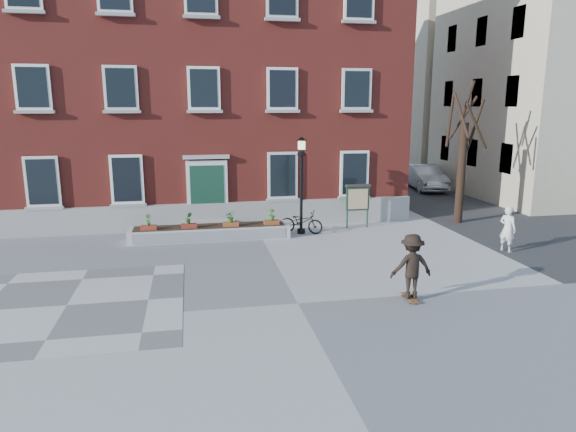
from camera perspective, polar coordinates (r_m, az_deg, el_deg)
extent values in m
plane|color=#9E9EA0|center=(13.81, 1.10, -9.68)|extent=(100.00, 100.00, 0.00)
cube|color=slate|center=(14.86, -23.37, -9.10)|extent=(6.00, 6.00, 0.01)
imported|color=black|center=(20.99, 1.50, -0.64)|extent=(1.87, 1.39, 0.94)
imported|color=#BBBDC0|center=(32.87, 15.00, 4.18)|extent=(2.17, 4.79, 1.52)
imported|color=silver|center=(19.87, 23.22, -1.33)|extent=(0.62, 0.72, 1.66)
cube|color=maroon|center=(26.55, -9.69, 13.93)|extent=(18.00, 10.00, 12.00)
cube|color=#9B9A96|center=(21.91, -8.86, -0.02)|extent=(18.00, 0.24, 1.10)
cube|color=#999994|center=(21.88, -8.81, -1.24)|extent=(2.60, 0.80, 0.20)
cube|color=#A6A6A1|center=(21.98, -8.84, -0.64)|extent=(2.20, 0.50, 0.20)
cube|color=silver|center=(21.74, -8.96, 2.84)|extent=(1.70, 0.12, 2.50)
cube|color=#153A29|center=(21.71, -8.94, 2.56)|extent=(1.40, 0.06, 2.30)
cube|color=#ADADA8|center=(21.52, -9.08, 6.50)|extent=(1.90, 0.25, 0.15)
cube|color=silver|center=(22.38, -25.63, 3.47)|extent=(1.30, 0.10, 2.00)
cube|color=black|center=(22.33, -25.66, 3.45)|extent=(1.08, 0.04, 1.78)
cube|color=#A5A5A0|center=(22.49, -25.42, 0.78)|extent=(1.44, 0.20, 0.12)
cube|color=white|center=(22.19, -26.51, 12.68)|extent=(1.30, 0.10, 1.70)
cube|color=black|center=(22.14, -26.55, 12.68)|extent=(1.08, 0.04, 1.48)
cube|color=gray|center=(22.12, -26.32, 10.33)|extent=(1.44, 0.20, 0.12)
cube|color=#9A9A95|center=(22.37, -27.25, 19.55)|extent=(1.44, 0.20, 0.12)
cube|color=white|center=(21.78, -17.46, 3.90)|extent=(1.30, 0.10, 2.00)
cube|color=black|center=(21.73, -17.48, 3.88)|extent=(1.08, 0.04, 1.78)
cube|color=gray|center=(21.89, -17.30, 1.13)|extent=(1.44, 0.20, 0.12)
cube|color=silver|center=(21.58, -18.09, 13.39)|extent=(1.30, 0.10, 1.70)
cube|color=black|center=(21.53, -18.11, 13.39)|extent=(1.08, 0.04, 1.48)
cube|color=#959691|center=(21.52, -17.95, 10.98)|extent=(1.44, 0.20, 0.12)
cube|color=#9C9B97|center=(21.77, -18.61, 20.47)|extent=(1.44, 0.20, 0.12)
cube|color=white|center=(21.44, -9.33, 13.83)|extent=(1.30, 0.10, 1.70)
cube|color=black|center=(21.39, -9.33, 13.84)|extent=(1.08, 0.04, 1.48)
cube|color=#9E9E99|center=(21.38, -9.24, 11.40)|extent=(1.44, 0.20, 0.12)
cube|color=gray|center=(21.63, -9.59, 20.97)|extent=(1.44, 0.20, 0.12)
cube|color=silver|center=(21.97, -0.61, 4.54)|extent=(1.30, 0.10, 2.00)
cube|color=black|center=(21.92, -0.59, 4.52)|extent=(1.08, 0.04, 1.78)
cube|color=#9D9D98|center=(22.08, -0.58, 1.79)|extent=(1.44, 0.20, 0.12)
cube|color=white|center=(21.78, -0.63, 13.96)|extent=(1.30, 0.10, 1.70)
cube|color=black|center=(21.73, -0.61, 13.97)|extent=(1.08, 0.04, 1.48)
cube|color=#9C9B97|center=(21.71, -0.60, 11.57)|extent=(1.44, 0.20, 0.12)
cube|color=#A0A19B|center=(21.96, -0.62, 21.00)|extent=(1.44, 0.20, 0.12)
cube|color=white|center=(22.75, 7.37, 4.70)|extent=(1.30, 0.10, 2.00)
cube|color=black|center=(22.71, 7.41, 4.69)|extent=(1.08, 0.04, 1.78)
cube|color=gray|center=(22.86, 7.34, 2.05)|extent=(1.44, 0.20, 0.12)
cube|color=silver|center=(22.57, 7.63, 13.80)|extent=(1.30, 0.10, 1.70)
cube|color=black|center=(22.52, 7.67, 13.80)|extent=(1.08, 0.04, 1.48)
cube|color=#9D9D98|center=(22.50, 7.61, 11.49)|extent=(1.44, 0.20, 0.12)
cube|color=gray|center=(22.75, 7.88, 20.59)|extent=(1.44, 0.20, 0.12)
cube|color=silver|center=(20.34, -8.65, -1.84)|extent=(6.20, 1.10, 0.50)
cube|color=silver|center=(19.80, -8.58, -2.23)|extent=(5.80, 0.02, 0.40)
cube|color=black|center=(20.28, -8.67, -1.15)|extent=(5.80, 0.90, 0.06)
cube|color=maroon|center=(20.07, -15.22, -1.30)|extent=(0.60, 0.25, 0.20)
imported|color=#2C691F|center=(20.00, -15.28, -0.39)|extent=(0.24, 0.24, 0.45)
cube|color=maroon|center=(20.00, -10.94, -1.13)|extent=(0.60, 0.25, 0.20)
imported|color=#27601D|center=(19.93, -10.98, -0.22)|extent=(0.25, 0.25, 0.45)
cube|color=#974A21|center=(20.06, -6.37, -0.94)|extent=(0.60, 0.25, 0.20)
imported|color=#315F1C|center=(19.99, -6.39, -0.04)|extent=(0.40, 0.40, 0.45)
cube|color=brown|center=(20.24, -1.85, -0.75)|extent=(0.60, 0.25, 0.20)
imported|color=#396C20|center=(20.17, -1.86, 0.15)|extent=(0.25, 0.25, 0.45)
cylinder|color=black|center=(23.79, 18.68, 4.49)|extent=(0.36, 0.36, 4.40)
cylinder|color=#2E2114|center=(23.88, 20.10, 9.45)|extent=(0.12, 1.12, 2.23)
cylinder|color=black|center=(24.16, 18.81, 10.20)|extent=(1.18, 0.49, 1.97)
cylinder|color=black|center=(23.69, 17.58, 10.24)|extent=(0.88, 1.14, 2.35)
cylinder|color=#322016|center=(23.27, 18.71, 10.58)|extent=(0.60, 0.77, 1.90)
cylinder|color=#302115|center=(23.19, 20.23, 9.27)|extent=(1.39, 0.55, 1.95)
cylinder|color=black|center=(23.80, 19.39, 12.12)|extent=(0.43, 0.48, 1.58)
cube|color=#343436|center=(34.26, 14.67, 3.23)|extent=(8.00, 36.00, 0.01)
cube|color=beige|center=(33.67, 27.94, 14.04)|extent=(10.00, 11.00, 14.00)
cube|color=beige|center=(43.74, 17.87, 13.48)|extent=(10.00, 11.00, 13.00)
cube|color=black|center=(28.25, 23.13, 5.90)|extent=(0.08, 1.00, 1.50)
cube|color=black|center=(30.94, 19.85, 6.63)|extent=(0.08, 1.00, 1.50)
cube|color=black|center=(33.72, 17.09, 7.23)|extent=(0.08, 1.00, 1.50)
cube|color=black|center=(28.13, 23.71, 12.58)|extent=(0.08, 1.00, 1.50)
cube|color=black|center=(30.83, 20.30, 12.74)|extent=(0.08, 1.00, 1.50)
cube|color=black|center=(33.62, 17.45, 12.83)|extent=(0.08, 1.00, 1.50)
cube|color=black|center=(28.38, 24.29, 19.03)|extent=(0.08, 1.00, 1.50)
cube|color=black|center=(31.06, 20.76, 18.63)|extent=(0.08, 1.00, 1.50)
cube|color=black|center=(33.84, 17.82, 18.25)|extent=(0.08, 1.00, 1.50)
cylinder|color=black|center=(20.99, 1.47, -1.68)|extent=(0.32, 0.32, 0.20)
cylinder|color=black|center=(20.68, 1.49, 2.36)|extent=(0.12, 0.12, 3.20)
cone|color=black|center=(20.45, 1.52, 7.19)|extent=(0.40, 0.40, 0.30)
cube|color=beige|center=(20.43, 1.52, 7.89)|extent=(0.24, 0.24, 0.34)
cone|color=black|center=(20.41, 1.52, 8.59)|extent=(0.40, 0.40, 0.16)
cylinder|color=#1A3527|center=(21.87, 6.60, 0.97)|extent=(0.08, 0.08, 1.80)
cylinder|color=#1B3624|center=(22.16, 8.82, 1.05)|extent=(0.08, 0.08, 1.80)
cube|color=#183020|center=(21.95, 7.75, 1.90)|extent=(1.00, 0.10, 1.00)
cube|color=beige|center=(21.89, 7.80, 1.87)|extent=(0.85, 0.02, 0.85)
cube|color=#332E2C|center=(21.85, 7.79, 3.37)|extent=(1.10, 0.16, 0.10)
cube|color=brown|center=(14.40, 13.38, -8.83)|extent=(0.22, 0.78, 0.03)
cylinder|color=black|center=(14.14, 13.50, -9.39)|extent=(0.03, 0.05, 0.05)
cylinder|color=black|center=(14.21, 14.17, -9.31)|extent=(0.03, 0.05, 0.05)
cylinder|color=black|center=(14.62, 12.60, -8.61)|extent=(0.03, 0.05, 0.05)
cylinder|color=black|center=(14.69, 13.25, -8.55)|extent=(0.03, 0.05, 0.05)
imported|color=black|center=(14.11, 13.56, -5.44)|extent=(1.14, 0.67, 1.76)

